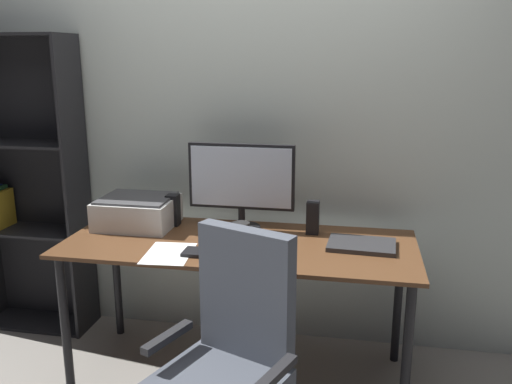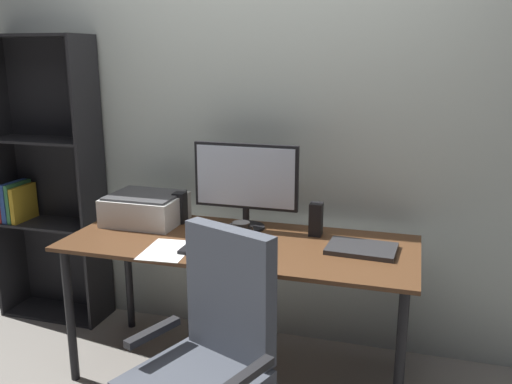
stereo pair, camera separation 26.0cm
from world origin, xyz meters
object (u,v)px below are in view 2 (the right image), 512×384
(monitor, at_px, (246,181))
(printer, at_px, (145,208))
(keyboard, at_px, (211,252))
(laptop, at_px, (362,249))
(coffee_mug, at_px, (242,232))
(office_chair, at_px, (208,375))
(mouse, at_px, (260,255))
(speaker_left, at_px, (180,208))
(desk, at_px, (239,256))
(bookshelf, at_px, (47,184))
(speaker_right, at_px, (316,219))

(monitor, distance_m, printer, 0.59)
(keyboard, relative_size, laptop, 0.91)
(coffee_mug, height_order, office_chair, office_chair)
(mouse, bearing_deg, speaker_left, 143.27)
(desk, distance_m, bookshelf, 1.44)
(speaker_right, bearing_deg, mouse, -115.18)
(speaker_right, height_order, printer, speaker_right)
(speaker_right, xyz_separation_m, printer, (-0.94, -0.05, -0.00))
(monitor, bearing_deg, office_chair, -81.27)
(monitor, bearing_deg, coffee_mug, -78.06)
(desk, height_order, monitor, monitor)
(desk, xyz_separation_m, speaker_left, (-0.41, 0.20, 0.16))
(speaker_right, distance_m, office_chair, 1.02)
(monitor, relative_size, office_chair, 0.56)
(coffee_mug, bearing_deg, speaker_right, 31.02)
(desk, height_order, printer, printer)
(coffee_mug, height_order, printer, printer)
(speaker_left, height_order, bookshelf, bookshelf)
(laptop, xyz_separation_m, bookshelf, (-1.98, 0.31, 0.11))
(coffee_mug, bearing_deg, bookshelf, 165.92)
(printer, relative_size, bookshelf, 0.23)
(speaker_right, bearing_deg, printer, -176.96)
(coffee_mug, xyz_separation_m, printer, (-0.61, 0.15, 0.03))
(laptop, bearing_deg, monitor, 168.36)
(keyboard, relative_size, bookshelf, 0.17)
(mouse, bearing_deg, printer, 153.33)
(desk, relative_size, office_chair, 1.72)
(laptop, relative_size, bookshelf, 0.18)
(office_chair, bearing_deg, mouse, 105.97)
(desk, bearing_deg, speaker_right, 30.43)
(monitor, xyz_separation_m, mouse, (0.20, -0.40, -0.25))
(laptop, distance_m, speaker_left, 1.02)
(monitor, relative_size, printer, 1.40)
(desk, distance_m, speaker_left, 0.49)
(keyboard, bearing_deg, office_chair, -70.53)
(printer, bearing_deg, office_chair, -51.04)
(monitor, height_order, speaker_right, monitor)
(desk, height_order, keyboard, keyboard)
(coffee_mug, height_order, speaker_left, speaker_left)
(monitor, distance_m, keyboard, 0.49)
(keyboard, relative_size, speaker_left, 1.71)
(printer, bearing_deg, desk, -14.44)
(mouse, xyz_separation_m, speaker_left, (-0.57, 0.39, 0.07))
(mouse, bearing_deg, office_chair, -98.12)
(printer, height_order, office_chair, office_chair)
(laptop, xyz_separation_m, speaker_right, (-0.25, 0.16, 0.07))
(coffee_mug, bearing_deg, printer, 166.03)
(desk, height_order, bookshelf, bookshelf)
(desk, distance_m, coffee_mug, 0.13)
(speaker_left, distance_m, office_chair, 1.12)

